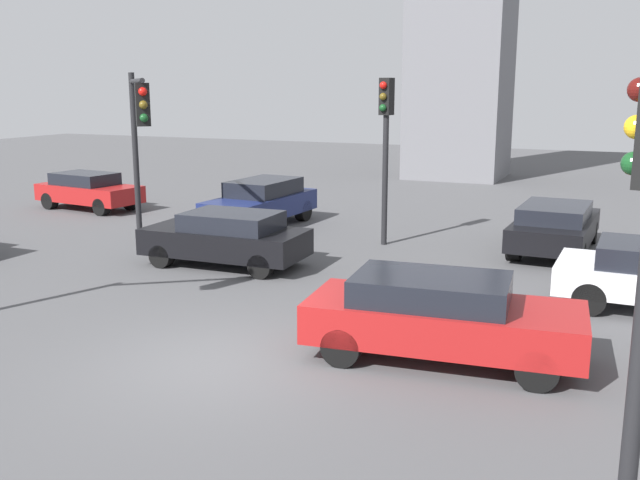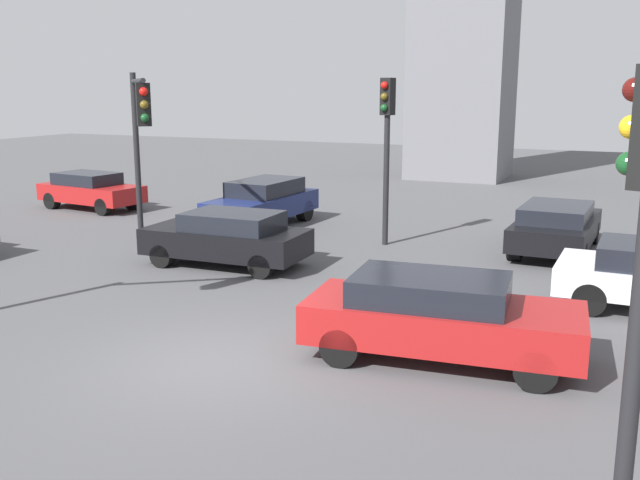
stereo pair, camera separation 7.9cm
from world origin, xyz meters
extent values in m
plane|color=#4C4C4F|center=(0.00, 0.00, 0.00)|extent=(87.60, 87.60, 0.00)
cylinder|color=black|center=(-0.41, 9.64, 2.32)|extent=(0.16, 0.16, 4.64)
cube|color=black|center=(-0.41, 9.64, 4.14)|extent=(0.37, 0.37, 1.00)
sphere|color=red|center=(-0.45, 9.45, 4.44)|extent=(0.20, 0.20, 0.20)
sphere|color=#594714|center=(-0.45, 9.45, 4.14)|extent=(0.20, 0.20, 0.20)
sphere|color=#14471E|center=(-0.45, 9.45, 3.84)|extent=(0.20, 0.20, 0.20)
cylinder|color=black|center=(-6.79, 6.87, 2.39)|extent=(0.16, 0.16, 4.78)
cylinder|color=black|center=(-5.68, 5.64, 4.54)|extent=(2.32, 2.53, 0.12)
cube|color=black|center=(-4.73, 4.60, 3.99)|extent=(0.45, 0.45, 1.00)
sphere|color=red|center=(-4.60, 4.45, 4.29)|extent=(0.20, 0.20, 0.20)
sphere|color=#594714|center=(-4.60, 4.45, 3.99)|extent=(0.20, 0.20, 0.20)
sphere|color=#14471E|center=(-4.60, 4.45, 3.69)|extent=(0.20, 0.20, 0.20)
cylinder|color=black|center=(6.13, -2.92, 2.30)|extent=(0.16, 0.16, 4.59)
sphere|color=#4C0F0C|center=(5.94, -2.87, 4.39)|extent=(0.20, 0.20, 0.20)
sphere|color=yellow|center=(5.94, -2.87, 4.09)|extent=(0.20, 0.20, 0.20)
sphere|color=#14471E|center=(5.94, -2.87, 3.79)|extent=(0.20, 0.20, 0.20)
cube|color=black|center=(-3.26, 5.70, 0.62)|extent=(4.10, 1.93, 0.65)
cube|color=black|center=(-3.06, 5.71, 1.13)|extent=(2.31, 1.66, 0.47)
cylinder|color=black|center=(-4.62, 4.92, 0.29)|extent=(0.59, 0.34, 0.58)
cylinder|color=black|center=(-4.66, 6.41, 0.29)|extent=(0.59, 0.34, 0.58)
cylinder|color=black|center=(-1.87, 5.00, 0.29)|extent=(0.59, 0.34, 0.58)
cylinder|color=black|center=(-1.91, 6.48, 0.29)|extent=(0.59, 0.34, 0.58)
cube|color=black|center=(4.12, 10.66, 0.62)|extent=(2.05, 4.55, 0.60)
cube|color=black|center=(4.11, 10.44, 1.10)|extent=(1.76, 2.57, 0.45)
cylinder|color=black|center=(3.40, 12.21, 0.31)|extent=(0.36, 0.64, 0.63)
cylinder|color=black|center=(4.95, 12.16, 0.31)|extent=(0.36, 0.64, 0.63)
cylinder|color=black|center=(3.29, 9.17, 0.31)|extent=(0.36, 0.64, 0.63)
cylinder|color=black|center=(4.84, 9.11, 0.31)|extent=(0.36, 0.64, 0.63)
cube|color=maroon|center=(-12.16, 10.94, 0.60)|extent=(4.11, 2.14, 0.60)
cube|color=black|center=(-12.36, 10.97, 1.10)|extent=(2.37, 1.73, 0.47)
cylinder|color=black|center=(-10.75, 11.47, 0.30)|extent=(0.64, 0.37, 0.61)
cylinder|color=black|center=(-10.92, 10.10, 0.30)|extent=(0.64, 0.37, 0.61)
cylinder|color=black|center=(-13.41, 11.79, 0.30)|extent=(0.64, 0.37, 0.61)
cylinder|color=black|center=(-13.58, 10.42, 0.30)|extent=(0.64, 0.37, 0.61)
cylinder|color=black|center=(5.39, 6.88, 0.33)|extent=(0.67, 0.38, 0.66)
cylinder|color=black|center=(5.36, 5.21, 0.33)|extent=(0.67, 0.38, 0.66)
cube|color=maroon|center=(3.32, 1.66, 0.65)|extent=(4.59, 2.23, 0.65)
cube|color=black|center=(3.10, 1.64, 1.17)|extent=(2.63, 1.82, 0.48)
cylinder|color=black|center=(4.75, 2.55, 0.32)|extent=(0.67, 0.39, 0.64)
cylinder|color=black|center=(4.89, 1.07, 0.32)|extent=(0.67, 0.39, 0.64)
cylinder|color=black|center=(1.74, 2.26, 0.32)|extent=(0.67, 0.39, 0.64)
cylinder|color=black|center=(1.88, 0.78, 0.32)|extent=(0.67, 0.39, 0.64)
cube|color=navy|center=(-4.89, 10.57, 0.67)|extent=(2.04, 4.52, 0.66)
cube|color=black|center=(-4.88, 10.79, 1.23)|extent=(1.71, 2.56, 0.53)
cylinder|color=black|center=(-4.24, 9.03, 0.34)|extent=(0.36, 0.71, 0.69)
cylinder|color=black|center=(-5.71, 9.12, 0.34)|extent=(0.36, 0.71, 0.69)
cylinder|color=black|center=(-4.07, 12.03, 0.34)|extent=(0.36, 0.71, 0.69)
cylinder|color=black|center=(-5.53, 12.12, 0.34)|extent=(0.36, 0.71, 0.69)
camera|label=1|loc=(5.95, -9.35, 4.42)|focal=40.21mm
camera|label=2|loc=(6.02, -9.31, 4.42)|focal=40.21mm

